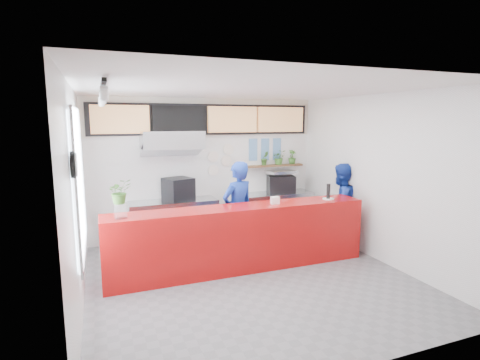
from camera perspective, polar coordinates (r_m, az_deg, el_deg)
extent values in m
plane|color=slate|center=(6.30, 1.48, -14.63)|extent=(5.00, 5.00, 0.00)
plane|color=silver|center=(5.79, 1.60, 13.73)|extent=(5.00, 5.00, 0.00)
plane|color=white|center=(8.20, -5.17, 1.80)|extent=(5.00, 0.00, 5.00)
plane|color=white|center=(5.43, -23.66, -2.62)|extent=(0.00, 5.00, 5.00)
plane|color=white|center=(7.18, 20.29, 0.26)|extent=(0.00, 5.00, 5.00)
cube|color=#A50C0B|center=(6.45, 0.13, -8.81)|extent=(4.50, 0.60, 1.10)
cube|color=beige|center=(8.12, -5.26, 9.52)|extent=(5.00, 0.02, 0.80)
cube|color=#B2B5BA|center=(7.93, -10.06, -6.28)|extent=(1.80, 0.60, 0.90)
cube|color=black|center=(7.80, -9.39, -1.38)|extent=(0.65, 0.65, 0.46)
cube|color=#B2B5BA|center=(7.62, -10.34, 6.06)|extent=(1.20, 0.70, 0.35)
cube|color=#B2B5BA|center=(7.63, -10.30, 4.56)|extent=(1.20, 0.69, 0.31)
cube|color=#B2B5BA|center=(8.64, 5.13, -4.90)|extent=(1.80, 0.60, 0.90)
cube|color=black|center=(8.59, 6.26, -0.63)|extent=(0.69, 0.57, 0.38)
cube|color=silver|center=(8.55, 6.29, 1.26)|extent=(0.66, 0.49, 0.06)
cube|color=brown|center=(8.68, 5.24, 2.20)|extent=(1.40, 0.18, 0.04)
cube|color=tan|center=(7.72, -17.77, 8.79)|extent=(1.10, 0.10, 0.55)
cube|color=black|center=(7.87, -9.22, 9.09)|extent=(1.10, 0.10, 0.55)
cube|color=tan|center=(8.19, -1.15, 9.20)|extent=(1.10, 0.10, 0.55)
cube|color=tan|center=(8.66, 6.19, 9.14)|extent=(1.10, 0.10, 0.55)
cube|color=black|center=(8.09, -5.19, 9.16)|extent=(4.80, 0.04, 0.65)
cube|color=silver|center=(5.69, -23.35, -0.05)|extent=(0.04, 2.20, 1.90)
cube|color=#B2B5BA|center=(5.69, -23.15, -0.04)|extent=(0.03, 2.30, 2.00)
cylinder|color=black|center=(4.46, -24.08, 2.12)|extent=(0.05, 0.30, 0.30)
cylinder|color=white|center=(4.46, -23.69, 2.15)|extent=(0.02, 0.26, 0.26)
cube|color=black|center=(5.34, -20.26, 12.94)|extent=(0.05, 2.40, 0.04)
cylinder|color=silver|center=(8.18, -4.12, 3.57)|extent=(0.24, 0.03, 0.24)
cylinder|color=silver|center=(8.28, -2.12, 2.95)|extent=(0.24, 0.03, 0.24)
cylinder|color=silver|center=(8.22, -4.10, 1.48)|extent=(0.24, 0.03, 0.24)
cylinder|color=silver|center=(8.28, -1.81, 4.69)|extent=(0.24, 0.03, 0.24)
cube|color=#598CBF|center=(8.50, 2.01, 5.47)|extent=(0.20, 0.02, 0.25)
cube|color=#598CBF|center=(8.62, 3.86, 5.51)|extent=(0.20, 0.02, 0.25)
cube|color=#598CBF|center=(8.75, 5.65, 5.54)|extent=(0.20, 0.02, 0.25)
cube|color=#598CBF|center=(8.51, 2.00, 3.80)|extent=(0.20, 0.02, 0.25)
cube|color=#598CBF|center=(8.64, 3.84, 3.85)|extent=(0.20, 0.02, 0.25)
cube|color=#598CBF|center=(8.77, 5.62, 3.91)|extent=(0.20, 0.02, 0.25)
imported|color=navy|center=(6.80, -0.33, -4.74)|extent=(0.77, 0.63, 1.81)
imported|color=navy|center=(7.92, 15.01, -3.59)|extent=(0.93, 0.78, 1.68)
imported|color=#396B25|center=(8.55, 3.81, 3.34)|extent=(0.18, 0.15, 0.32)
imported|color=#396B25|center=(8.71, 5.99, 3.46)|extent=(0.36, 0.34, 0.34)
imported|color=#396B25|center=(8.87, 7.94, 3.50)|extent=(0.19, 0.17, 0.33)
cylinder|color=white|center=(5.80, -17.74, -4.48)|extent=(0.23, 0.23, 0.23)
imported|color=#396B25|center=(5.74, -17.87, -1.67)|extent=(0.40, 0.37, 0.37)
cube|color=white|center=(6.50, 5.35, -3.11)|extent=(0.15, 0.09, 0.13)
cylinder|color=white|center=(7.06, 13.28, -2.81)|extent=(0.22, 0.22, 0.02)
cylinder|color=black|center=(7.03, 13.32, -1.67)|extent=(0.08, 0.08, 0.27)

